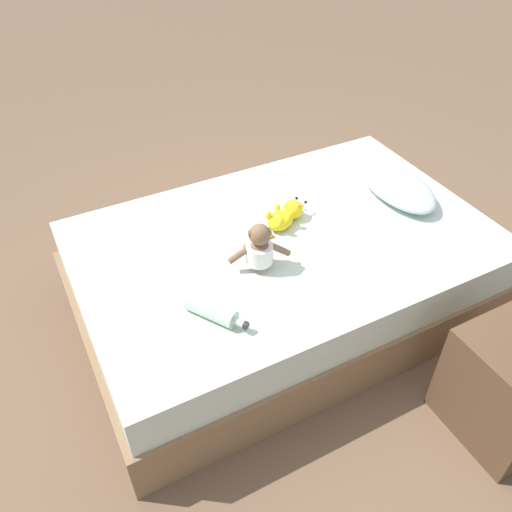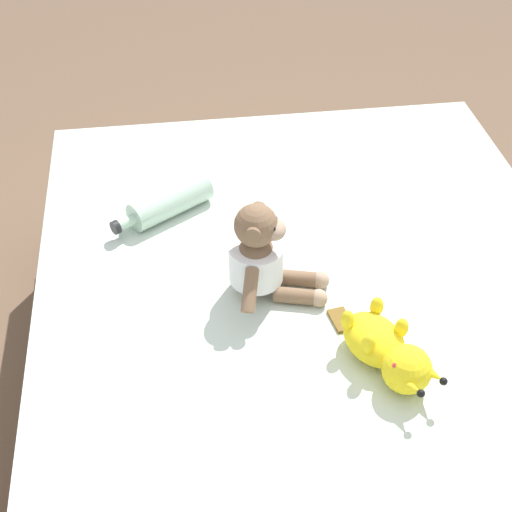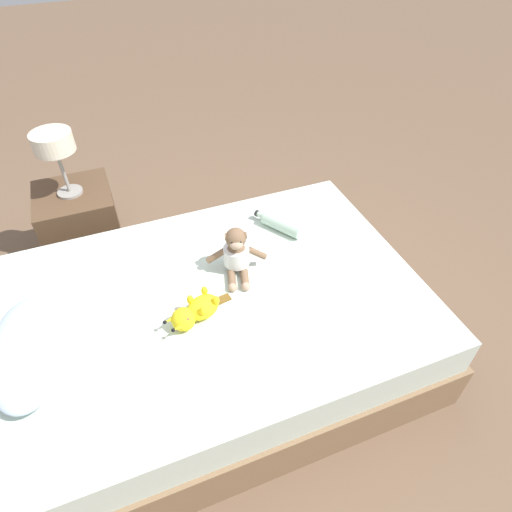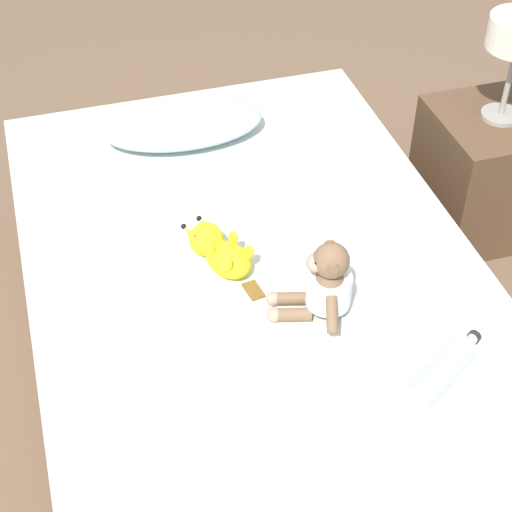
% 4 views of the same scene
% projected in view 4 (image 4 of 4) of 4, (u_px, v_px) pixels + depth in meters
% --- Properties ---
extents(ground_plane, '(16.00, 16.00, 0.00)m').
position_uv_depth(ground_plane, '(256.00, 373.00, 2.65)').
color(ground_plane, brown).
extents(bed, '(1.32, 2.04, 0.47)m').
position_uv_depth(bed, '(256.00, 325.00, 2.50)').
color(bed, '#846647').
rests_on(bed, ground_plane).
extents(pillow, '(0.57, 0.32, 0.11)m').
position_uv_depth(pillow, '(183.00, 123.00, 2.79)').
color(pillow, silver).
rests_on(pillow, bed).
extents(plush_monkey, '(0.24, 0.28, 0.24)m').
position_uv_depth(plush_monkey, '(325.00, 285.00, 2.15)').
color(plush_monkey, brown).
rests_on(plush_monkey, bed).
extents(plush_yellow_creature, '(0.19, 0.32, 0.10)m').
position_uv_depth(plush_yellow_creature, '(219.00, 250.00, 2.32)').
color(plush_yellow_creature, yellow).
rests_on(plush_yellow_creature, bed).
extents(glass_bottle, '(0.27, 0.20, 0.08)m').
position_uv_depth(glass_bottle, '(441.00, 373.00, 2.01)').
color(glass_bottle, '#B2D1B7').
rests_on(glass_bottle, bed).
extents(nightstand, '(0.43, 0.43, 0.49)m').
position_uv_depth(nightstand, '(487.00, 172.00, 3.05)').
color(nightstand, brown).
rests_on(nightstand, ground_plane).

